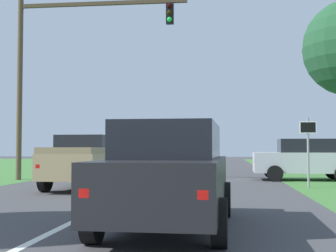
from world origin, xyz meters
The scene contains 6 objects.
ground_plane centered at (0.00, 9.62, 0.00)m, with size 120.00×120.00×0.00m, color #424244.
red_suv_near centered at (1.94, 5.69, 0.99)m, with size 2.22×5.03×1.88m.
pickup_truck_lead centered at (-1.80, 13.29, 0.96)m, with size 2.36×4.97×1.86m.
traffic_light centered at (-4.27, 17.36, 5.51)m, with size 7.65×0.40×8.39m.
keep_moving_sign centered at (5.90, 14.57, 1.60)m, with size 0.60×0.09×2.51m.
crossing_suv_far centered at (6.50, 18.55, 0.95)m, with size 4.47×2.24×1.81m.
Camera 1 is at (2.90, -2.84, 1.44)m, focal length 50.77 mm.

